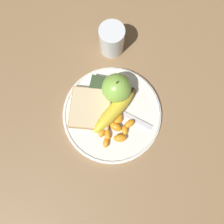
# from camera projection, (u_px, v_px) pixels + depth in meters

# --- Properties ---
(ground_plane) EXTENTS (3.00, 3.00, 0.00)m
(ground_plane) POSITION_uv_depth(u_px,v_px,m) (112.00, 114.00, 0.60)
(ground_plane) COLOR olive
(plate) EXTENTS (0.27, 0.27, 0.01)m
(plate) POSITION_uv_depth(u_px,v_px,m) (112.00, 114.00, 0.59)
(plate) COLOR silver
(plate) RESTS_ON ground_plane
(juice_glass) EXTENTS (0.07, 0.07, 0.09)m
(juice_glass) POSITION_uv_depth(u_px,v_px,m) (112.00, 40.00, 0.60)
(juice_glass) COLOR silver
(juice_glass) RESTS_ON ground_plane
(apple) EXTENTS (0.08, 0.08, 0.09)m
(apple) POSITION_uv_depth(u_px,v_px,m) (115.00, 88.00, 0.56)
(apple) COLOR #84BC47
(apple) RESTS_ON plate
(banana) EXTENTS (0.15, 0.11, 0.04)m
(banana) POSITION_uv_depth(u_px,v_px,m) (115.00, 110.00, 0.57)
(banana) COLOR yellow
(banana) RESTS_ON plate
(bread_slice) EXTENTS (0.12, 0.12, 0.02)m
(bread_slice) POSITION_uv_depth(u_px,v_px,m) (91.00, 108.00, 0.58)
(bread_slice) COLOR #AB8751
(bread_slice) RESTS_ON plate
(fork) EXTENTS (0.07, 0.18, 0.00)m
(fork) POSITION_uv_depth(u_px,v_px,m) (114.00, 111.00, 0.59)
(fork) COLOR silver
(fork) RESTS_ON plate
(jam_packet) EXTENTS (0.05, 0.04, 0.02)m
(jam_packet) POSITION_uv_depth(u_px,v_px,m) (98.00, 85.00, 0.59)
(jam_packet) COLOR white
(jam_packet) RESTS_ON plate
(orange_segment_0) EXTENTS (0.03, 0.04, 0.02)m
(orange_segment_0) POSITION_uv_depth(u_px,v_px,m) (116.00, 116.00, 0.58)
(orange_segment_0) COLOR orange
(orange_segment_0) RESTS_ON plate
(orange_segment_1) EXTENTS (0.03, 0.04, 0.02)m
(orange_segment_1) POSITION_uv_depth(u_px,v_px,m) (120.00, 138.00, 0.56)
(orange_segment_1) COLOR orange
(orange_segment_1) RESTS_ON plate
(orange_segment_2) EXTENTS (0.03, 0.04, 0.02)m
(orange_segment_2) POSITION_uv_depth(u_px,v_px,m) (116.00, 127.00, 0.57)
(orange_segment_2) COLOR orange
(orange_segment_2) RESTS_ON plate
(orange_segment_3) EXTENTS (0.03, 0.03, 0.02)m
(orange_segment_3) POSITION_uv_depth(u_px,v_px,m) (130.00, 124.00, 0.57)
(orange_segment_3) COLOR orange
(orange_segment_3) RESTS_ON plate
(orange_segment_4) EXTENTS (0.03, 0.04, 0.02)m
(orange_segment_4) POSITION_uv_depth(u_px,v_px,m) (113.00, 118.00, 0.57)
(orange_segment_4) COLOR orange
(orange_segment_4) RESTS_ON plate
(orange_segment_5) EXTENTS (0.03, 0.02, 0.02)m
(orange_segment_5) POSITION_uv_depth(u_px,v_px,m) (101.00, 132.00, 0.57)
(orange_segment_5) COLOR orange
(orange_segment_5) RESTS_ON plate
(orange_segment_6) EXTENTS (0.03, 0.02, 0.01)m
(orange_segment_6) POSITION_uv_depth(u_px,v_px,m) (125.00, 130.00, 0.57)
(orange_segment_6) COLOR orange
(orange_segment_6) RESTS_ON plate
(orange_segment_7) EXTENTS (0.03, 0.03, 0.02)m
(orange_segment_7) POSITION_uv_depth(u_px,v_px,m) (118.00, 121.00, 0.57)
(orange_segment_7) COLOR orange
(orange_segment_7) RESTS_ON plate
(orange_segment_8) EXTENTS (0.03, 0.02, 0.01)m
(orange_segment_8) POSITION_uv_depth(u_px,v_px,m) (104.00, 142.00, 0.56)
(orange_segment_8) COLOR orange
(orange_segment_8) RESTS_ON plate
(orange_segment_9) EXTENTS (0.03, 0.02, 0.02)m
(orange_segment_9) POSITION_uv_depth(u_px,v_px,m) (106.00, 134.00, 0.57)
(orange_segment_9) COLOR orange
(orange_segment_9) RESTS_ON plate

